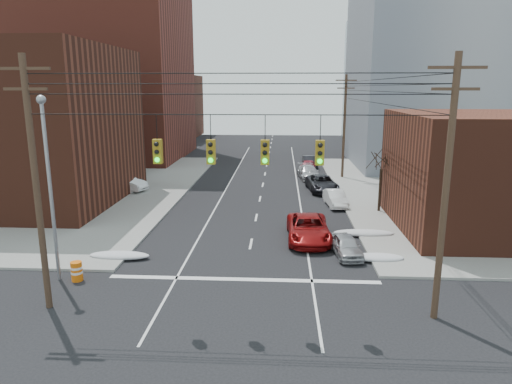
# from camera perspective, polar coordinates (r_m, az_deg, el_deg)

# --- Properties ---
(ground) EXTENTS (160.00, 160.00, 0.00)m
(ground) POSITION_cam_1_polar(r_m,az_deg,el_deg) (18.19, -3.34, -19.14)
(ground) COLOR black
(ground) RESTS_ON ground
(building_brick_tall) EXTENTS (24.00, 20.00, 30.00)m
(building_brick_tall) POSITION_cam_1_polar(r_m,az_deg,el_deg) (68.60, -19.79, 16.67)
(building_brick_tall) COLOR brown
(building_brick_tall) RESTS_ON ground
(building_brick_far) EXTENTS (22.00, 18.00, 12.00)m
(building_brick_far) POSITION_cam_1_polar(r_m,az_deg,el_deg) (93.63, -14.32, 10.29)
(building_brick_far) COLOR #512418
(building_brick_far) RESTS_ON ground
(building_office) EXTENTS (22.00, 20.00, 25.00)m
(building_office) POSITION_cam_1_polar(r_m,az_deg,el_deg) (62.70, 22.73, 14.56)
(building_office) COLOR gray
(building_office) RESTS_ON ground
(building_glass) EXTENTS (20.00, 18.00, 22.00)m
(building_glass) POSITION_cam_1_polar(r_m,az_deg,el_deg) (88.14, 18.28, 13.17)
(building_glass) COLOR gray
(building_glass) RESTS_ON ground
(utility_pole_left) EXTENTS (2.20, 0.28, 11.00)m
(utility_pole_left) POSITION_cam_1_polar(r_m,az_deg,el_deg) (21.39, -25.83, 1.20)
(utility_pole_left) COLOR #473323
(utility_pole_left) RESTS_ON ground
(utility_pole_right) EXTENTS (2.20, 0.28, 11.00)m
(utility_pole_right) POSITION_cam_1_polar(r_m,az_deg,el_deg) (19.85, 22.68, 0.68)
(utility_pole_right) COLOR #473323
(utility_pole_right) RESTS_ON ground
(utility_pole_far) EXTENTS (2.20, 0.28, 11.00)m
(utility_pole_far) POSITION_cam_1_polar(r_m,az_deg,el_deg) (49.90, 10.98, 8.24)
(utility_pole_far) COLOR #473323
(utility_pole_far) RESTS_ON ground
(traffic_signals) EXTENTS (17.00, 0.42, 2.02)m
(traffic_signals) POSITION_cam_1_polar(r_m,az_deg,el_deg) (18.53, -2.29, 5.21)
(traffic_signals) COLOR black
(traffic_signals) RESTS_ON ground
(street_light) EXTENTS (0.44, 0.44, 9.32)m
(street_light) POSITION_cam_1_polar(r_m,az_deg,el_deg) (24.50, -24.49, 2.09)
(street_light) COLOR gray
(street_light) RESTS_ON ground
(bare_tree) EXTENTS (2.09, 2.20, 4.93)m
(bare_tree) POSITION_cam_1_polar(r_m,az_deg,el_deg) (36.88, 15.25, 0.99)
(bare_tree) COLOR black
(bare_tree) RESTS_ON ground
(snow_nw) EXTENTS (3.50, 1.08, 0.42)m
(snow_nw) POSITION_cam_1_polar(r_m,az_deg,el_deg) (27.68, -16.70, -7.60)
(snow_nw) COLOR silver
(snow_nw) RESTS_ON ground
(snow_ne) EXTENTS (3.00, 1.08, 0.42)m
(snow_ne) POSITION_cam_1_polar(r_m,az_deg,el_deg) (27.11, 14.94, -7.91)
(snow_ne) COLOR silver
(snow_ne) RESTS_ON ground
(snow_east_far) EXTENTS (4.00, 1.08, 0.42)m
(snow_east_far) POSITION_cam_1_polar(r_m,az_deg,el_deg) (31.28, 13.31, -5.00)
(snow_east_far) COLOR silver
(snow_east_far) RESTS_ON ground
(red_pickup) EXTENTS (2.74, 5.77, 1.59)m
(red_pickup) POSITION_cam_1_polar(r_m,az_deg,el_deg) (29.63, 6.55, -4.56)
(red_pickup) COLOR maroon
(red_pickup) RESTS_ON ground
(parked_car_a) EXTENTS (1.83, 3.71, 1.22)m
(parked_car_a) POSITION_cam_1_polar(r_m,az_deg,el_deg) (27.39, 11.22, -6.61)
(parked_car_a) COLOR #ABACB0
(parked_car_a) RESTS_ON ground
(parked_car_b) EXTENTS (1.86, 4.15, 1.32)m
(parked_car_b) POSITION_cam_1_polar(r_m,az_deg,el_deg) (38.51, 9.90, -0.77)
(parked_car_b) COLOR white
(parked_car_b) RESTS_ON ground
(parked_car_c) EXTENTS (3.13, 5.67, 1.50)m
(parked_car_c) POSITION_cam_1_polar(r_m,az_deg,el_deg) (43.81, 8.25, 1.07)
(parked_car_c) COLOR black
(parked_car_c) RESTS_ON ground
(parked_car_d) EXTENTS (2.54, 5.13, 1.43)m
(parked_car_d) POSITION_cam_1_polar(r_m,az_deg,el_deg) (49.66, 6.59, 2.47)
(parked_car_d) COLOR #A09FA4
(parked_car_d) RESTS_ON ground
(parked_car_e) EXTENTS (2.14, 4.37, 1.43)m
(parked_car_e) POSITION_cam_1_polar(r_m,az_deg,el_deg) (53.23, 6.51, 3.17)
(parked_car_e) COLOR maroon
(parked_car_e) RESTS_ON ground
(parked_car_f) EXTENTS (1.81, 4.39, 1.41)m
(parked_car_f) POSITION_cam_1_polar(r_m,az_deg,el_deg) (56.82, 6.71, 3.78)
(parked_car_f) COLOR black
(parked_car_f) RESTS_ON ground
(lot_car_a) EXTENTS (4.87, 3.07, 1.52)m
(lot_car_a) POSITION_cam_1_polar(r_m,az_deg,el_deg) (44.75, -16.21, 1.13)
(lot_car_a) COLOR white
(lot_car_a) RESTS_ON sidewalk_nw
(lot_car_b) EXTENTS (5.69, 4.08, 1.44)m
(lot_car_b) POSITION_cam_1_polar(r_m,az_deg,el_deg) (47.25, -16.89, 1.65)
(lot_car_b) COLOR #ACACB1
(lot_car_b) RESTS_ON sidewalk_nw
(lot_car_c) EXTENTS (5.02, 2.46, 1.40)m
(lot_car_c) POSITION_cam_1_polar(r_m,az_deg,el_deg) (40.38, -28.24, -1.23)
(lot_car_c) COLOR black
(lot_car_c) RESTS_ON sidewalk_nw
(lot_car_d) EXTENTS (4.70, 2.47, 1.52)m
(lot_car_d) POSITION_cam_1_polar(r_m,az_deg,el_deg) (47.01, -22.73, 1.19)
(lot_car_d) COLOR #9E9FA2
(lot_car_d) RESTS_ON sidewalk_nw
(construction_barrel) EXTENTS (0.65, 0.65, 1.01)m
(construction_barrel) POSITION_cam_1_polar(r_m,az_deg,el_deg) (25.30, -21.50, -9.18)
(construction_barrel) COLOR orange
(construction_barrel) RESTS_ON ground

